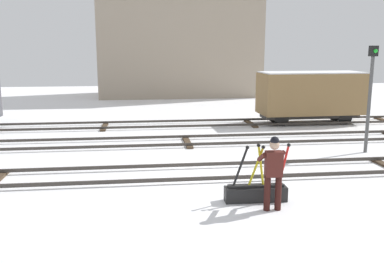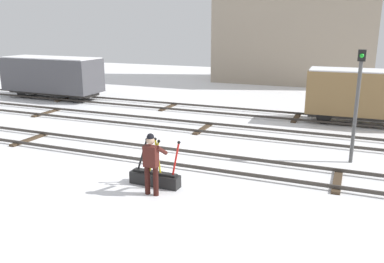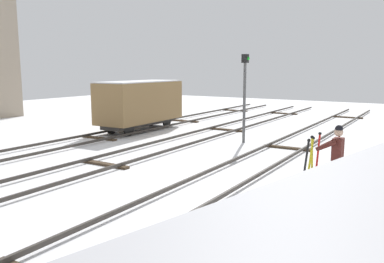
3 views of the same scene
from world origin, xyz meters
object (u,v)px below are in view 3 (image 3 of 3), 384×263
rail_worker (336,154)px  signal_post (245,89)px  switch_lever_frame (310,180)px  freight_car_back_track (140,102)px

rail_worker → signal_post: size_ratio=0.46×
switch_lever_frame → freight_car_back_track: bearing=62.9°
switch_lever_frame → signal_post: size_ratio=0.42×
signal_post → freight_car_back_track: size_ratio=0.75×
switch_lever_frame → rail_worker: size_ratio=0.91×
signal_post → switch_lever_frame: bearing=-140.5°
switch_lever_frame → signal_post: bearing=40.7°
switch_lever_frame → signal_post: signal_post is taller
switch_lever_frame → freight_car_back_track: size_ratio=0.32×
switch_lever_frame → freight_car_back_track: 11.67m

